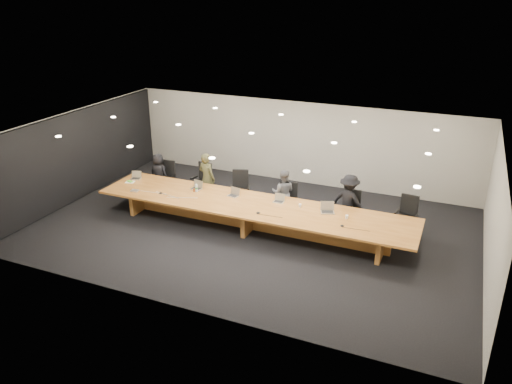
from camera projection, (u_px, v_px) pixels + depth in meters
ground at (252, 229)px, 14.01m from camera, size 12.00×12.00×0.00m
back_wall at (299, 143)px, 16.87m from camera, size 12.00×0.02×2.80m
left_wall_panel at (78, 156)px, 15.63m from camera, size 0.08×7.84×2.74m
conference_table at (252, 212)px, 13.81m from camera, size 9.00×1.80×0.75m
chair_far_left at (166, 177)px, 16.22m from camera, size 0.57×0.57×1.09m
chair_left at (201, 181)px, 15.76m from camera, size 0.69×0.69×1.18m
chair_mid_left at (240, 189)px, 15.16m from camera, size 0.75×0.75×1.17m
chair_mid_right at (288, 200)px, 14.56m from camera, size 0.58×0.58×1.04m
chair_right at (351, 209)px, 13.93m from camera, size 0.57×0.57×1.08m
chair_far_right at (406, 216)px, 13.42m from camera, size 0.64×0.64×1.14m
person_a at (159, 173)px, 16.23m from camera, size 0.68×0.47×1.33m
person_b at (207, 178)px, 15.38m from camera, size 0.67×0.52×1.63m
person_c at (283, 193)px, 14.61m from camera, size 0.78×0.67×1.40m
person_d at (349, 201)px, 13.87m from camera, size 1.11×0.80×1.54m
laptop_a at (135, 175)px, 15.47m from camera, size 0.36×0.30×0.24m
laptop_b at (196, 185)px, 14.70m from camera, size 0.34×0.27×0.25m
laptop_c at (233, 192)px, 14.20m from camera, size 0.35×0.28×0.24m
laptop_d at (279, 198)px, 13.81m from camera, size 0.29×0.22×0.23m
laptop_e at (328, 208)px, 13.16m from camera, size 0.43×0.37×0.28m
water_bottle at (196, 188)px, 14.51m from camera, size 0.08×0.08×0.22m
amber_mug at (194, 190)px, 14.55m from camera, size 0.08×0.08×0.09m
paper_cup_near at (300, 205)px, 13.53m from camera, size 0.09×0.09×0.09m
paper_cup_far at (347, 217)px, 12.87m from camera, size 0.09×0.09×0.09m
notepad at (130, 182)px, 15.26m from camera, size 0.31×0.27×0.02m
lime_gadget at (130, 181)px, 15.25m from camera, size 0.20×0.14×0.03m
av_box at (135, 191)px, 14.59m from camera, size 0.24×0.19×0.03m
mic_left at (161, 193)px, 14.44m from camera, size 0.14×0.14×0.03m
mic_center at (258, 212)px, 13.18m from camera, size 0.14×0.14×0.03m
mic_right at (342, 225)px, 12.47m from camera, size 0.12×0.12×0.03m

